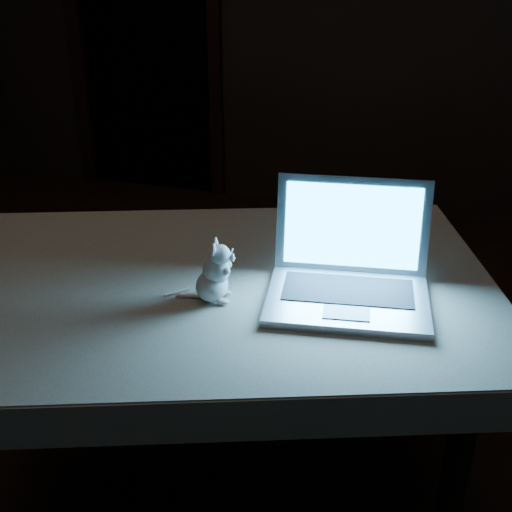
% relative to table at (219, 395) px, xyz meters
% --- Properties ---
extents(floor, '(5.00, 5.00, 0.00)m').
position_rel_table_xyz_m(floor, '(-0.30, 0.11, -0.40)').
color(floor, black).
rests_on(floor, ground).
extents(doorway, '(1.06, 0.36, 2.13)m').
position_rel_table_xyz_m(doorway, '(-1.40, 2.61, 0.67)').
color(doorway, black).
rests_on(doorway, back_wall).
extents(table, '(1.71, 1.39, 0.79)m').
position_rel_table_xyz_m(table, '(0.00, 0.00, 0.00)').
color(table, black).
rests_on(table, floor).
extents(tablecloth, '(1.79, 1.38, 0.11)m').
position_rel_table_xyz_m(tablecloth, '(0.06, -0.06, 0.35)').
color(tablecloth, '#C1B49F').
rests_on(tablecloth, table).
extents(laptop, '(0.48, 0.43, 0.29)m').
position_rel_table_xyz_m(laptop, '(0.38, -0.02, 0.55)').
color(laptop, '#ACACB0').
rests_on(laptop, tablecloth).
extents(plush_mouse, '(0.17, 0.17, 0.17)m').
position_rel_table_xyz_m(plush_mouse, '(0.03, -0.10, 0.49)').
color(plush_mouse, silver).
rests_on(plush_mouse, tablecloth).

